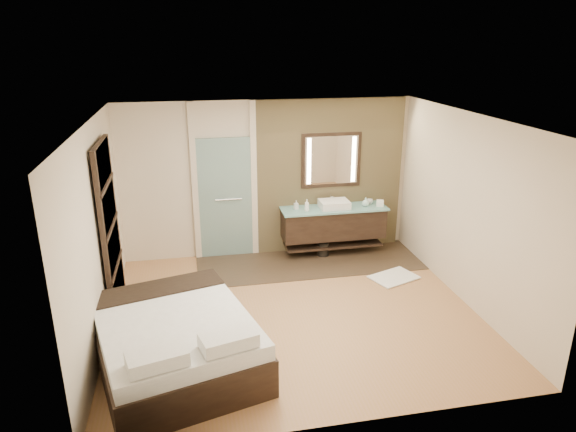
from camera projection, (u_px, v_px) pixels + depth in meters
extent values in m
plane|color=#AE7C49|center=(295.00, 312.00, 7.21)|extent=(5.00, 5.00, 0.00)
cube|color=#392D1F|center=(309.00, 262.00, 8.80)|extent=(3.80, 1.30, 0.01)
cube|color=tan|center=(330.00, 176.00, 9.02)|extent=(2.60, 0.08, 2.70)
cube|color=black|center=(333.00, 223.00, 9.01)|extent=(1.80, 0.50, 0.50)
cube|color=black|center=(333.00, 244.00, 9.14)|extent=(1.71, 0.45, 0.04)
cube|color=#8CD6D4|center=(334.00, 209.00, 8.90)|extent=(1.85, 0.55, 0.03)
cube|color=white|center=(334.00, 204.00, 8.87)|extent=(0.50, 0.38, 0.13)
cylinder|color=silver|center=(331.00, 200.00, 9.04)|extent=(0.03, 0.03, 0.18)
cylinder|color=silver|center=(332.00, 196.00, 8.98)|extent=(0.02, 0.10, 0.02)
cube|color=black|center=(331.00, 160.00, 8.87)|extent=(1.06, 0.03, 0.96)
cube|color=white|center=(331.00, 160.00, 8.86)|extent=(0.94, 0.01, 0.84)
cube|color=beige|center=(309.00, 161.00, 8.78)|extent=(0.07, 0.01, 0.80)
cube|color=beige|center=(354.00, 159.00, 8.93)|extent=(0.07, 0.01, 0.80)
cube|color=silver|center=(225.00, 199.00, 8.77)|extent=(0.90, 0.05, 2.10)
cylinder|color=silver|center=(229.00, 199.00, 8.73)|extent=(0.45, 0.03, 0.03)
cube|color=beige|center=(195.00, 183.00, 8.58)|extent=(0.10, 0.08, 2.70)
cube|color=beige|center=(254.00, 180.00, 8.77)|extent=(0.10, 0.08, 2.70)
cube|color=black|center=(110.00, 230.00, 6.93)|extent=(0.06, 1.20, 2.40)
cube|color=beige|center=(118.00, 285.00, 7.20)|extent=(0.02, 1.06, 0.52)
cube|color=beige|center=(114.00, 247.00, 7.01)|extent=(0.02, 1.06, 0.52)
cube|color=beige|center=(109.00, 206.00, 6.82)|extent=(0.02, 1.06, 0.52)
cube|color=beige|center=(103.00, 163.00, 6.62)|extent=(0.02, 1.06, 0.52)
cube|color=black|center=(176.00, 349.00, 5.97)|extent=(2.15, 2.45, 0.46)
cube|color=silver|center=(174.00, 325.00, 5.86)|extent=(2.09, 2.38, 0.19)
cube|color=black|center=(158.00, 289.00, 6.49)|extent=(1.68, 0.87, 0.04)
cube|color=silver|center=(157.00, 359.00, 4.95)|extent=(0.64, 0.45, 0.15)
cube|color=silver|center=(229.00, 340.00, 5.25)|extent=(0.64, 0.45, 0.15)
cube|color=white|center=(394.00, 277.00, 8.23)|extent=(0.85, 0.72, 0.02)
cylinder|color=black|center=(323.00, 249.00, 9.05)|extent=(0.22, 0.22, 0.26)
cube|color=white|center=(380.00, 203.00, 8.98)|extent=(0.15, 0.15, 0.10)
imported|color=white|center=(307.00, 205.00, 8.69)|extent=(0.09, 0.09, 0.21)
imported|color=#B2B2B2|center=(296.00, 205.00, 8.80)|extent=(0.08, 0.08, 0.15)
imported|color=silver|center=(366.00, 202.00, 8.95)|extent=(0.15, 0.15, 0.16)
imported|color=silver|center=(370.00, 201.00, 9.09)|extent=(0.11, 0.11, 0.09)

